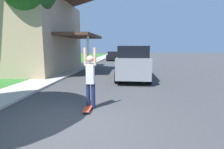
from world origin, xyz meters
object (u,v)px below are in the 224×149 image
skateboard (88,108)px  suv_parked (133,62)px  skateboarder (90,78)px  car_down_street (114,56)px

skateboard → suv_parked: bearing=75.3°
suv_parked → skateboarder: bearing=-104.8°
suv_parked → car_down_street: 16.04m
car_down_street → skateboarder: skateboarder is taller
suv_parked → skateboarder: suv_parked is taller
skateboarder → skateboard: bearing=-103.2°
skateboarder → car_down_street: bearing=93.2°
suv_parked → skateboard: size_ratio=5.31×
car_down_street → suv_parked: bearing=-80.4°
car_down_street → skateboard: (1.16, -21.52, -0.56)m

